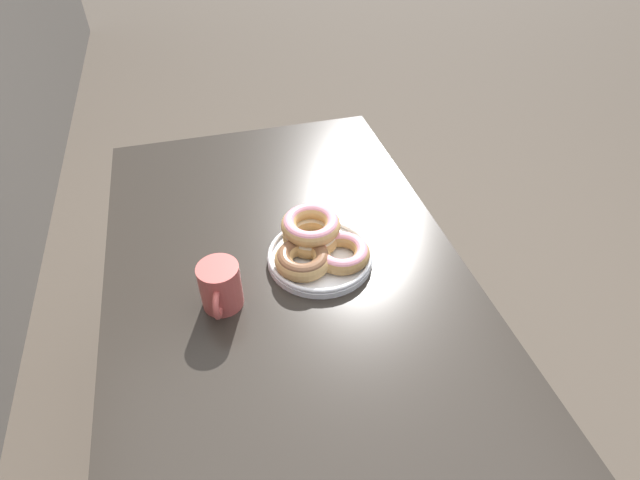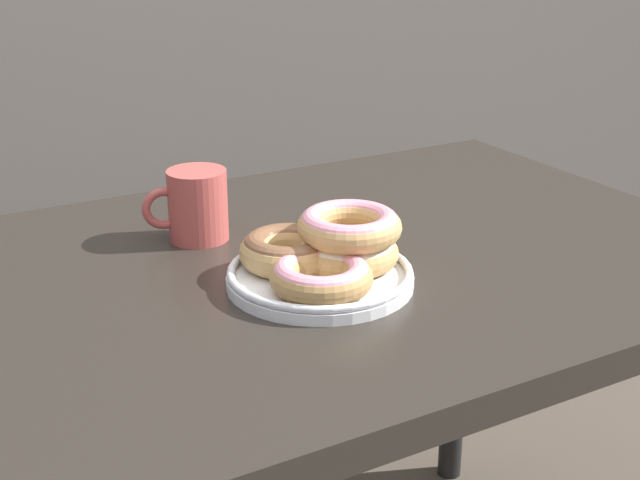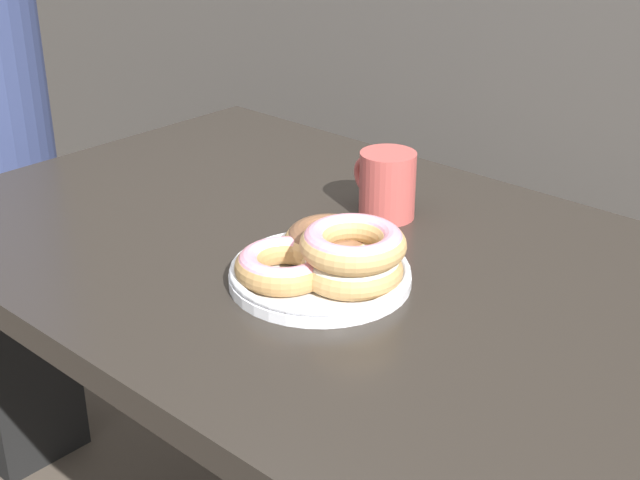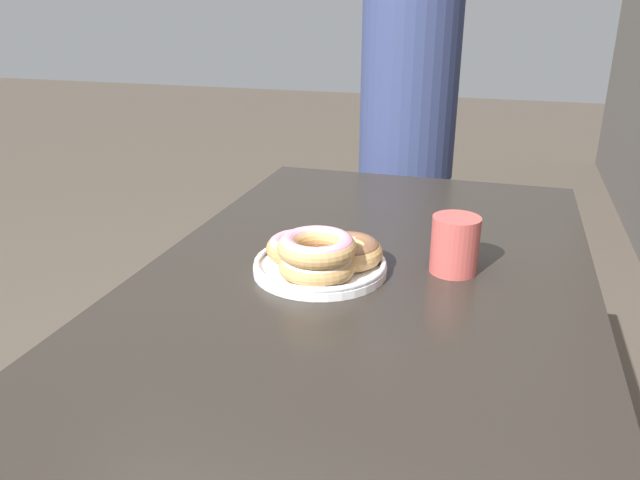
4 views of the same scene
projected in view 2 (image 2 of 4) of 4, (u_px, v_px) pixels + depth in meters
The scene contains 3 objects.
dining_table at pixel (276, 319), 1.19m from camera, with size 1.27×0.77×0.73m.
donut_plate at pixel (325, 256), 1.10m from camera, with size 0.26×0.23×0.09m.
coffee_mug at pixel (196, 205), 1.24m from camera, with size 0.12×0.08×0.10m.
Camera 2 is at (-0.48, -0.75, 1.18)m, focal length 50.00 mm.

